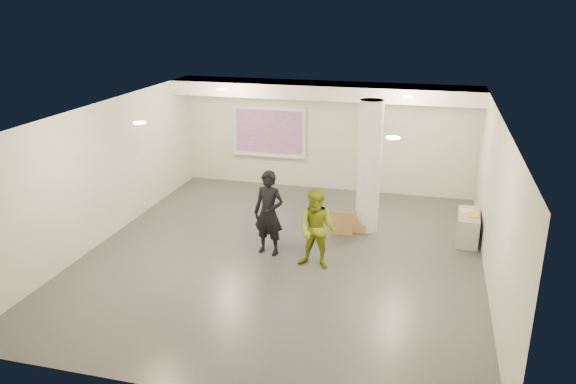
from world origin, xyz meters
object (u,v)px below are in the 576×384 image
(credenza, at_px, (468,227))
(woman, at_px, (269,213))
(column, at_px, (369,167))
(projection_screen, at_px, (269,132))
(man, at_px, (317,229))

(credenza, distance_m, woman, 4.41)
(woman, bearing_deg, column, 54.61)
(projection_screen, distance_m, woman, 4.65)
(projection_screen, bearing_deg, column, -40.56)
(projection_screen, bearing_deg, woman, -73.75)
(credenza, xyz_separation_m, man, (-2.94, -2.09, 0.49))
(credenza, height_order, man, man)
(column, relative_size, woman, 1.69)
(man, bearing_deg, projection_screen, 122.85)
(projection_screen, xyz_separation_m, woman, (1.29, -4.42, -0.64))
(woman, xyz_separation_m, man, (1.09, -0.39, -0.08))
(woman, bearing_deg, credenza, 33.12)
(column, relative_size, man, 1.86)
(column, relative_size, projection_screen, 1.43)
(man, bearing_deg, credenza, 42.01)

